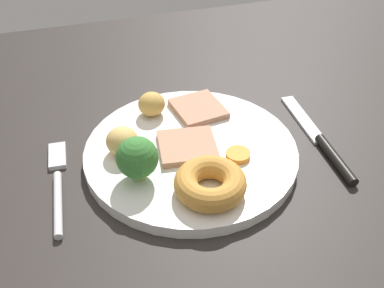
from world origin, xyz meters
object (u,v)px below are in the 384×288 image
object	(u,v)px
roast_potato_right	(152,104)
fork	(58,182)
meat_slice_main	(187,146)
broccoli_floret	(137,158)
carrot_coin_front	(238,155)
meat_slice_under	(198,109)
roast_potato_left	(122,141)
knife	(323,143)
dinner_plate	(192,155)
yorkshire_pudding	(210,183)

from	to	relation	value
roast_potato_right	fork	world-z (taller)	roast_potato_right
meat_slice_main	broccoli_floret	distance (cm)	7.69
meat_slice_main	carrot_coin_front	bearing A→B (deg)	-31.69
meat_slice_under	roast_potato_left	size ratio (longest dim) A/B	1.72
broccoli_floret	carrot_coin_front	bearing A→B (deg)	0.40
meat_slice_main	fork	size ratio (longest dim) A/B	0.44
roast_potato_left	knife	bearing A→B (deg)	-10.21
roast_potato_right	carrot_coin_front	distance (cm)	13.73
dinner_plate	carrot_coin_front	world-z (taller)	carrot_coin_front
carrot_coin_front	fork	bearing A→B (deg)	172.03
meat_slice_main	broccoli_floret	xyz separation A→B (cm)	(-6.53, -3.27, 2.42)
meat_slice_main	knife	distance (cm)	16.87
dinner_plate	roast_potato_right	distance (cm)	9.43
meat_slice_main	roast_potato_left	distance (cm)	7.64
broccoli_floret	dinner_plate	bearing A→B (deg)	21.68
yorkshire_pudding	broccoli_floret	size ratio (longest dim) A/B	1.49
yorkshire_pudding	broccoli_floret	bearing A→B (deg)	146.81
meat_slice_under	carrot_coin_front	distance (cm)	10.38
dinner_plate	broccoli_floret	world-z (taller)	broccoli_floret
meat_slice_under	roast_potato_right	distance (cm)	6.15
knife	broccoli_floret	bearing A→B (deg)	93.68
yorkshire_pudding	roast_potato_right	world-z (taller)	roast_potato_right
roast_potato_left	knife	distance (cm)	24.49
broccoli_floret	knife	xyz separation A→B (cm)	(23.13, 0.55, -3.76)
roast_potato_left	fork	distance (cm)	8.55
knife	dinner_plate	bearing A→B (deg)	84.56
roast_potato_left	fork	world-z (taller)	roast_potato_left
roast_potato_left	fork	size ratio (longest dim) A/B	0.24
meat_slice_main	roast_potato_right	world-z (taller)	roast_potato_right
knife	roast_potato_right	bearing A→B (deg)	62.34
roast_potato_left	roast_potato_right	bearing A→B (deg)	52.94
meat_slice_under	fork	xyz separation A→B (cm)	(-18.84, -7.39, -1.41)
fork	knife	xyz separation A→B (cm)	(31.87, -2.39, 0.06)
meat_slice_main	yorkshire_pudding	size ratio (longest dim) A/B	0.86
carrot_coin_front	knife	distance (cm)	11.51
carrot_coin_front	broccoli_floret	size ratio (longest dim) A/B	0.56
roast_potato_left	yorkshire_pudding	bearing A→B (deg)	-50.70
carrot_coin_front	roast_potato_left	bearing A→B (deg)	159.11
yorkshire_pudding	roast_potato_left	size ratio (longest dim) A/B	2.07
broccoli_floret	fork	distance (cm)	9.99
dinner_plate	carrot_coin_front	distance (cm)	5.56
roast_potato_right	broccoli_floret	xyz separation A→B (cm)	(-4.16, -11.49, 1.29)
dinner_plate	roast_potato_right	xyz separation A→B (cm)	(-2.78, 8.73, 2.23)
yorkshire_pudding	knife	distance (cm)	17.25
meat_slice_main	knife	bearing A→B (deg)	-9.31
yorkshire_pudding	carrot_coin_front	bearing A→B (deg)	42.39
fork	knife	world-z (taller)	knife
meat_slice_under	broccoli_floret	xyz separation A→B (cm)	(-10.09, -10.34, 2.42)
roast_potato_right	carrot_coin_front	world-z (taller)	roast_potato_right
meat_slice_under	roast_potato_right	size ratio (longest dim) A/B	1.86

